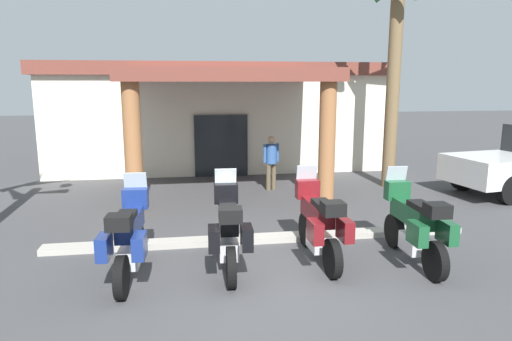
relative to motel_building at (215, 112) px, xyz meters
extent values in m
plane|color=#424244|center=(-0.01, -11.46, -1.98)|extent=(80.00, 80.00, 0.00)
cube|color=silver|center=(0.00, 0.19, -0.28)|extent=(11.87, 6.59, 3.41)
cube|color=#1E2328|center=(-0.01, -3.14, -0.93)|extent=(1.80, 0.11, 2.10)
cube|color=brown|center=(-0.02, -5.31, 1.38)|extent=(5.74, 4.48, 0.35)
cylinder|color=#9E663D|center=(-2.49, -7.12, -0.39)|extent=(0.43, 0.43, 3.19)
cylinder|color=#9E663D|center=(2.43, -7.14, -0.39)|extent=(0.43, 0.43, 3.19)
cube|color=brown|center=(0.00, 0.19, 1.65)|extent=(12.27, 6.99, 0.44)
cylinder|color=black|center=(-2.13, -10.41, -1.65)|extent=(0.18, 0.67, 0.66)
cylinder|color=black|center=(-2.22, -11.96, -1.65)|extent=(0.18, 0.67, 0.66)
cube|color=silver|center=(-2.18, -11.21, -1.61)|extent=(0.35, 0.58, 0.32)
cube|color=navy|center=(-2.17, -11.06, -1.10)|extent=(0.37, 1.17, 0.34)
cube|color=black|center=(-2.19, -11.41, -0.88)|extent=(0.32, 0.62, 0.10)
cube|color=navy|center=(-2.13, -10.43, -0.83)|extent=(0.45, 0.27, 0.36)
cube|color=#B2BCC6|center=(-2.13, -10.35, -0.55)|extent=(0.41, 0.14, 0.36)
cube|color=navy|center=(-2.47, -11.79, -1.22)|extent=(0.21, 0.45, 0.36)
cube|color=navy|center=(-1.96, -11.82, -1.22)|extent=(0.21, 0.45, 0.36)
cube|color=black|center=(-2.22, -11.91, -0.81)|extent=(0.38, 0.34, 0.22)
cylinder|color=black|center=(-0.50, -10.28, -1.65)|extent=(0.17, 0.67, 0.66)
cylinder|color=black|center=(-0.57, -11.83, -1.65)|extent=(0.17, 0.67, 0.66)
cube|color=silver|center=(-0.54, -11.08, -1.61)|extent=(0.34, 0.57, 0.32)
cube|color=black|center=(-0.53, -10.93, -1.10)|extent=(0.35, 1.16, 0.34)
cube|color=black|center=(-0.55, -11.28, -0.88)|extent=(0.31, 0.61, 0.10)
cube|color=black|center=(-0.51, -10.30, -0.83)|extent=(0.45, 0.26, 0.36)
cube|color=#B2BCC6|center=(-0.50, -10.22, -0.55)|extent=(0.40, 0.14, 0.36)
cube|color=black|center=(-0.83, -11.67, -1.22)|extent=(0.20, 0.45, 0.36)
cube|color=black|center=(-0.31, -11.69, -1.22)|extent=(0.20, 0.45, 0.36)
cube|color=black|center=(-0.57, -11.78, -0.81)|extent=(0.37, 0.34, 0.22)
cylinder|color=black|center=(1.08, -10.18, -1.65)|extent=(0.15, 0.66, 0.66)
cylinder|color=black|center=(1.11, -11.73, -1.65)|extent=(0.15, 0.66, 0.66)
cube|color=silver|center=(1.10, -10.98, -1.61)|extent=(0.33, 0.57, 0.32)
cube|color=maroon|center=(1.10, -10.83, -1.10)|extent=(0.32, 1.15, 0.34)
cube|color=black|center=(1.10, -11.18, -0.88)|extent=(0.29, 0.60, 0.10)
cube|color=maroon|center=(1.08, -10.20, -0.83)|extent=(0.44, 0.25, 0.36)
cube|color=#B2BCC6|center=(1.08, -10.12, -0.55)|extent=(0.40, 0.12, 0.36)
cube|color=maroon|center=(0.85, -11.58, -1.22)|extent=(0.19, 0.44, 0.36)
cube|color=maroon|center=(1.37, -11.57, -1.22)|extent=(0.19, 0.44, 0.36)
cube|color=black|center=(1.11, -11.68, -0.81)|extent=(0.37, 0.33, 0.22)
cylinder|color=black|center=(2.75, -10.55, -1.65)|extent=(0.15, 0.66, 0.66)
cylinder|color=black|center=(2.72, -12.10, -1.65)|extent=(0.15, 0.66, 0.66)
cube|color=silver|center=(2.74, -11.35, -1.61)|extent=(0.33, 0.57, 0.32)
cube|color=#19512D|center=(2.74, -11.20, -1.10)|extent=(0.32, 1.16, 0.34)
cube|color=black|center=(2.73, -11.55, -0.88)|extent=(0.29, 0.61, 0.10)
cube|color=#19512D|center=(2.75, -10.57, -0.83)|extent=(0.45, 0.25, 0.36)
cube|color=#B2BCC6|center=(2.75, -10.49, -0.55)|extent=(0.40, 0.13, 0.36)
cube|color=#19512D|center=(2.46, -11.94, -1.22)|extent=(0.19, 0.44, 0.36)
cube|color=#19512D|center=(2.98, -11.95, -1.22)|extent=(0.19, 0.44, 0.36)
cube|color=black|center=(2.72, -12.05, -0.81)|extent=(0.37, 0.33, 0.22)
cylinder|color=brown|center=(1.37, -5.38, -1.58)|extent=(0.14, 0.14, 0.80)
cylinder|color=brown|center=(1.20, -5.44, -1.58)|extent=(0.14, 0.14, 0.80)
cylinder|color=#335999|center=(1.29, -5.41, -0.89)|extent=(0.32, 0.32, 0.57)
cylinder|color=#335999|center=(1.49, -5.34, -0.86)|extent=(0.09, 0.09, 0.54)
cylinder|color=#335999|center=(1.08, -5.49, -0.86)|extent=(0.09, 0.09, 0.54)
sphere|color=tan|center=(1.29, -5.41, -0.47)|extent=(0.22, 0.22, 0.22)
cylinder|color=black|center=(6.95, -6.33, -1.58)|extent=(0.83, 0.37, 0.80)
cylinder|color=black|center=(7.21, -8.01, -1.58)|extent=(0.83, 0.37, 0.80)
cylinder|color=brown|center=(4.96, -5.49, 0.95)|extent=(0.40, 0.40, 5.86)
cube|color=#ADA89E|center=(0.28, -9.83, -1.92)|extent=(8.55, 0.36, 0.12)
camera|label=1|loc=(-1.24, -18.56, 1.20)|focal=32.15mm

